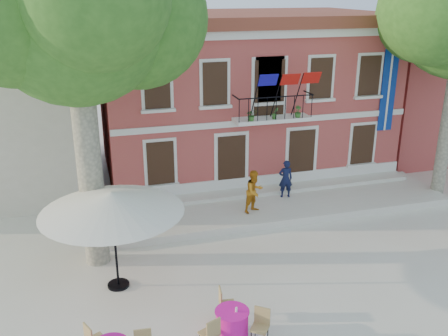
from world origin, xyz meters
TOP-DOWN VIEW (x-y plane):
  - ground at (0.00, 0.00)m, footprint 90.00×90.00m
  - main_building at (2.00, 9.99)m, footprint 13.50×9.59m
  - neighbor_east at (14.00, 11.00)m, footprint 9.40×9.40m
  - terrace at (2.00, 4.40)m, footprint 14.00×3.40m
  - plane_tree_west at (-5.39, 2.17)m, footprint 5.48×5.48m
  - patio_umbrella at (-4.87, 0.47)m, footprint 4.16×4.16m
  - pedestrian_navy at (2.40, 4.82)m, footprint 0.63×0.46m
  - pedestrian_orange at (0.67, 3.81)m, footprint 1.02×0.93m
  - cafe_table_1 at (-2.23, -2.72)m, footprint 1.86×1.73m

SIDE VIEW (x-z plane):
  - ground at x=0.00m, z-range 0.00..0.00m
  - terrace at x=2.00m, z-range 0.00..0.30m
  - cafe_table_1 at x=-2.23m, z-range -0.05..0.90m
  - pedestrian_navy at x=2.40m, z-range 0.30..1.91m
  - pedestrian_orange at x=0.67m, z-range 0.30..1.99m
  - patio_umbrella at x=-4.87m, z-range 1.24..4.33m
  - neighbor_east at x=14.00m, z-range 0.02..6.42m
  - main_building at x=2.00m, z-range 0.03..7.53m
  - plane_tree_west at x=-5.39m, z-range 2.53..13.28m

